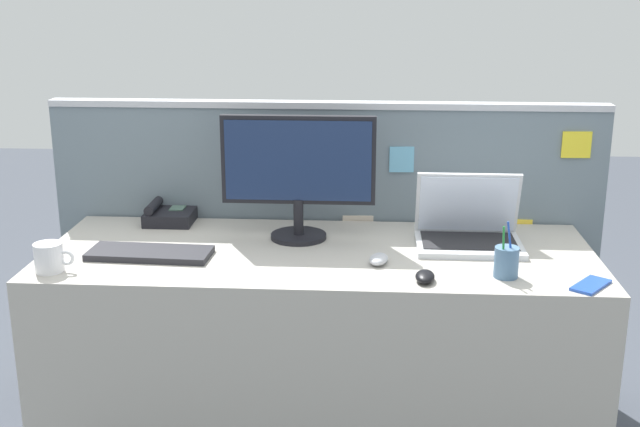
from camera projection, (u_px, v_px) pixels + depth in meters
The scene contains 11 objects.
desk at pixel (319, 346), 2.89m from camera, with size 1.89×0.73×0.72m, color #ADA89E.
cubicle_divider at pixel (326, 248), 3.22m from camera, with size 2.12×0.08×1.17m.
desktop_monitor at pixel (298, 168), 2.86m from camera, with size 0.55×0.20×0.44m.
laptop at pixel (468, 228), 2.85m from camera, with size 0.36×0.27×0.25m.
desk_phone at pixel (169, 215), 3.11m from camera, with size 0.18×0.19×0.08m.
keyboard_main at pixel (150, 253), 2.74m from camera, with size 0.41×0.16×0.02m, color #232328.
computer_mouse_right_hand at pixel (379, 259), 2.66m from camera, with size 0.06×0.10×0.03m, color #B2B5BC.
computer_mouse_left_hand at pixel (425, 276), 2.51m from camera, with size 0.06×0.10×0.03m, color black.
pen_cup at pixel (506, 262), 2.54m from camera, with size 0.08×0.08×0.18m.
cell_phone_blue_case at pixel (591, 285), 2.47m from camera, with size 0.07×0.15×0.01m, color blue.
coffee_mug at pixel (49, 257), 2.59m from camera, with size 0.13×0.09×0.09m.
Camera 1 is at (0.17, -2.64, 1.62)m, focal length 45.52 mm.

